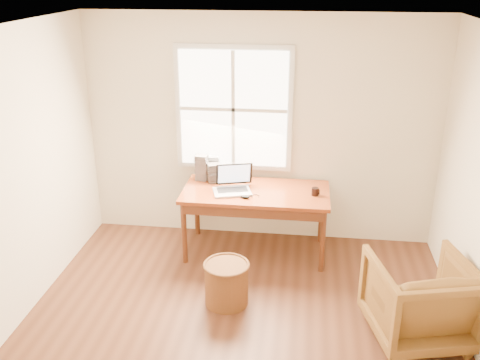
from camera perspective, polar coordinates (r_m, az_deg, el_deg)
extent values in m
cube|color=brown|center=(4.71, -0.70, -18.40)|extent=(4.00, 4.50, 0.02)
cube|color=white|center=(3.62, -0.90, 15.08)|extent=(4.00, 4.50, 0.02)
cube|color=#ECE3C8|center=(6.09, 2.19, 5.32)|extent=(4.00, 0.02, 2.60)
cube|color=silver|center=(6.02, -0.68, 7.60)|extent=(1.32, 0.05, 1.42)
cube|color=white|center=(5.99, -0.72, 7.53)|extent=(1.20, 0.02, 1.30)
cube|color=silver|center=(5.98, -0.73, 7.50)|extent=(0.04, 0.02, 1.30)
cube|color=silver|center=(5.98, -0.73, 7.50)|extent=(1.20, 0.02, 0.04)
cube|color=brown|center=(5.86, 1.70, -1.32)|extent=(1.60, 0.80, 0.04)
imported|color=brown|center=(4.95, 18.59, -11.96)|extent=(0.98, 1.00, 0.75)
cylinder|color=brown|center=(5.21, -1.44, -11.00)|extent=(0.53, 0.53, 0.42)
ellipsoid|color=black|center=(5.65, 0.55, -1.80)|extent=(0.10, 0.07, 0.03)
cylinder|color=black|center=(5.77, 8.01, -1.24)|extent=(0.10, 0.10, 0.09)
cube|color=#B6BBC2|center=(6.19, -2.90, 1.46)|extent=(0.15, 0.14, 0.25)
cube|color=#232327|center=(6.05, -2.81, 0.76)|extent=(0.18, 0.17, 0.22)
cube|color=gray|center=(6.11, -4.09, 1.37)|extent=(0.14, 0.13, 0.30)
cube|color=silver|center=(6.19, -1.30, 1.00)|extent=(0.15, 0.15, 0.16)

